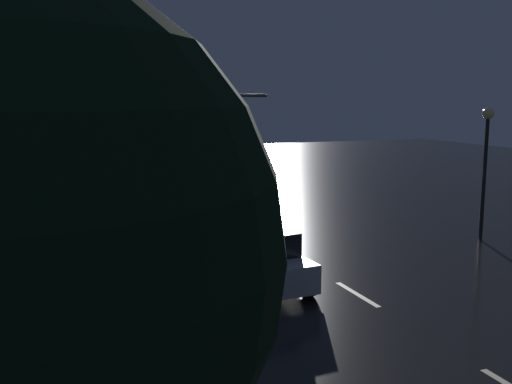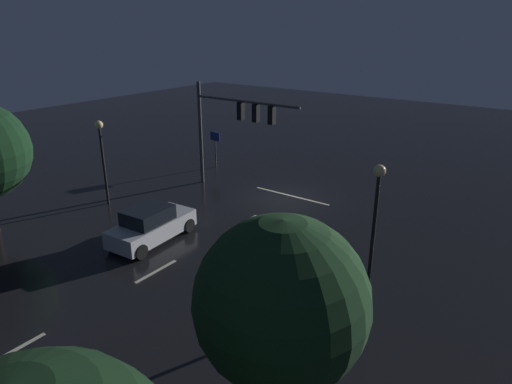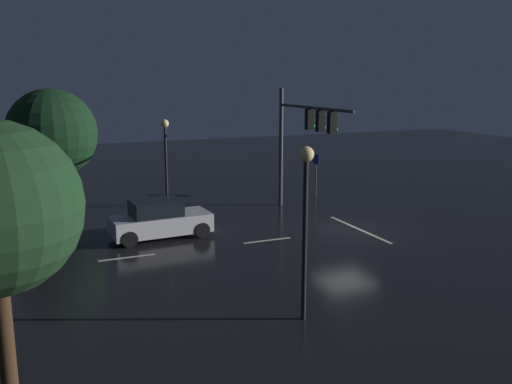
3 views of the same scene
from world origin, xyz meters
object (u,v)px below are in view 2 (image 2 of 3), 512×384
route_sign (215,142)px  car_approaching (151,225)px  tree_left_far (281,303)px  traffic_signal_assembly (233,119)px  street_lamp_right_kerb (101,146)px  street_lamp_left_kerb (376,206)px

route_sign → car_approaching: bearing=115.8°
route_sign → tree_left_far: bearing=134.2°
route_sign → tree_left_far: size_ratio=0.42×
traffic_signal_assembly → street_lamp_right_kerb: (4.44, 5.94, -1.04)m
car_approaching → traffic_signal_assembly: bearing=-81.8°
traffic_signal_assembly → route_sign: (4.03, -2.97, -2.55)m
traffic_signal_assembly → street_lamp_left_kerb: size_ratio=1.42×
route_sign → street_lamp_right_kerb: bearing=87.3°
street_lamp_right_kerb → route_sign: 9.04m
traffic_signal_assembly → car_approaching: (-1.10, 7.64, -3.60)m
traffic_signal_assembly → tree_left_far: bearing=131.6°
street_lamp_right_kerb → tree_left_far: tree_left_far is taller
car_approaching → tree_left_far: bearing=151.5°
car_approaching → street_lamp_right_kerb: size_ratio=0.94×
car_approaching → tree_left_far: tree_left_far is taller
car_approaching → street_lamp_right_kerb: bearing=-17.1°
street_lamp_left_kerb → street_lamp_right_kerb: bearing=0.7°
street_lamp_right_kerb → route_sign: (-0.41, -8.90, -1.51)m
traffic_signal_assembly → street_lamp_left_kerb: (-11.03, 5.76, -0.86)m
street_lamp_right_kerb → street_lamp_left_kerb: bearing=-179.3°
traffic_signal_assembly → route_sign: traffic_signal_assembly is taller
street_lamp_left_kerb → route_sign: bearing=-30.1°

